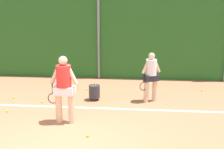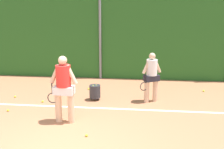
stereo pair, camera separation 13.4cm
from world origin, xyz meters
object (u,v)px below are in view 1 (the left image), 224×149
at_px(ball_hopper, 94,91).
at_px(tennis_ball_2, 202,90).
at_px(tennis_ball_0, 88,89).
at_px(tennis_ball_1, 42,102).
at_px(tennis_ball_8, 88,136).
at_px(player_foreground_near, 64,86).
at_px(tennis_ball_6, 7,111).
at_px(tennis_ball_3, 14,97).
at_px(player_midcourt, 151,75).

height_order(ball_hopper, tennis_ball_2, ball_hopper).
height_order(ball_hopper, tennis_ball_0, ball_hopper).
distance_m(tennis_ball_1, tennis_ball_8, 2.84).
xyz_separation_m(player_foreground_near, tennis_ball_0, (0.08, 2.84, -0.97)).
bearing_deg(tennis_ball_6, tennis_ball_3, 106.25).
xyz_separation_m(ball_hopper, tennis_ball_3, (-2.72, -0.07, -0.26)).
distance_m(tennis_ball_0, tennis_ball_2, 4.17).
height_order(player_midcourt, tennis_ball_6, player_midcourt).
xyz_separation_m(tennis_ball_1, tennis_ball_8, (1.87, -2.14, 0.00)).
height_order(tennis_ball_0, tennis_ball_1, same).
xyz_separation_m(tennis_ball_2, tennis_ball_3, (-6.46, -1.34, 0.00)).
bearing_deg(tennis_ball_1, tennis_ball_8, -48.93).
distance_m(player_midcourt, tennis_ball_3, 4.61).
height_order(tennis_ball_0, tennis_ball_2, same).
bearing_deg(tennis_ball_2, tennis_ball_0, -177.07).
bearing_deg(tennis_ball_3, tennis_ball_6, -73.75).
bearing_deg(tennis_ball_2, ball_hopper, -161.34).
relative_size(tennis_ball_2, tennis_ball_8, 1.00).
height_order(player_foreground_near, tennis_ball_6, player_foreground_near).
relative_size(player_foreground_near, tennis_ball_2, 27.13).
relative_size(tennis_ball_1, tennis_ball_6, 1.00).
relative_size(ball_hopper, tennis_ball_1, 7.78).
bearing_deg(tennis_ball_8, tennis_ball_0, 100.25).
distance_m(player_midcourt, tennis_ball_8, 3.15).
bearing_deg(player_midcourt, tennis_ball_6, -9.56).
distance_m(player_foreground_near, tennis_ball_8, 1.44).
bearing_deg(tennis_ball_0, tennis_ball_1, -129.53).
height_order(tennis_ball_0, tennis_ball_3, same).
height_order(tennis_ball_1, tennis_ball_6, same).
bearing_deg(tennis_ball_3, player_foreground_near, -37.73).
distance_m(player_foreground_near, tennis_ball_3, 2.97).
distance_m(tennis_ball_0, tennis_ball_1, 1.91).
height_order(player_midcourt, tennis_ball_2, player_midcourt).
distance_m(player_foreground_near, tennis_ball_0, 3.00).
height_order(player_midcourt, tennis_ball_8, player_midcourt).
distance_m(tennis_ball_1, tennis_ball_2, 5.63).
bearing_deg(tennis_ball_1, ball_hopper, 14.37).
bearing_deg(tennis_ball_8, player_foreground_near, 133.69).
xyz_separation_m(tennis_ball_6, tennis_ball_8, (2.61, -1.30, 0.00)).
distance_m(tennis_ball_3, tennis_ball_8, 3.86).
height_order(ball_hopper, tennis_ball_3, ball_hopper).
bearing_deg(player_foreground_near, tennis_ball_6, -12.20).
distance_m(tennis_ball_2, tennis_ball_8, 5.19).
bearing_deg(tennis_ball_3, tennis_ball_1, -17.62).
distance_m(tennis_ball_6, tennis_ball_8, 2.91).
bearing_deg(tennis_ball_6, player_foreground_near, -15.76).
distance_m(player_foreground_near, tennis_ball_6, 2.17).
bearing_deg(player_foreground_near, tennis_ball_3, -34.17).
height_order(tennis_ball_0, tennis_ball_6, same).
height_order(player_midcourt, tennis_ball_1, player_midcourt).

